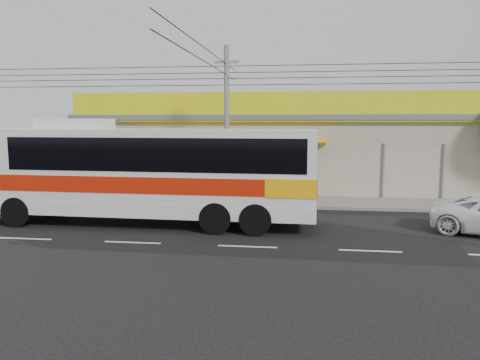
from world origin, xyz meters
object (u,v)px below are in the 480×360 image
object	(u,v)px
utility_pole	(227,75)
coach_bus	(149,168)
motorbike_dark	(11,186)
motorbike_red	(51,189)

from	to	relation	value
utility_pole	coach_bus	bearing A→B (deg)	-124.48
motorbike_dark	utility_pole	world-z (taller)	utility_pole
motorbike_red	motorbike_dark	size ratio (longest dim) A/B	1.00
coach_bus	motorbike_dark	world-z (taller)	coach_bus
motorbike_red	utility_pole	distance (m)	10.87
motorbike_red	utility_pole	bearing A→B (deg)	-105.49
coach_bus	motorbike_dark	distance (m)	10.37
motorbike_dark	utility_pole	size ratio (longest dim) A/B	0.06
motorbike_red	motorbike_dark	xyz separation A→B (m)	(-2.45, 0.37, 0.07)
motorbike_red	motorbike_dark	bearing A→B (deg)	68.98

